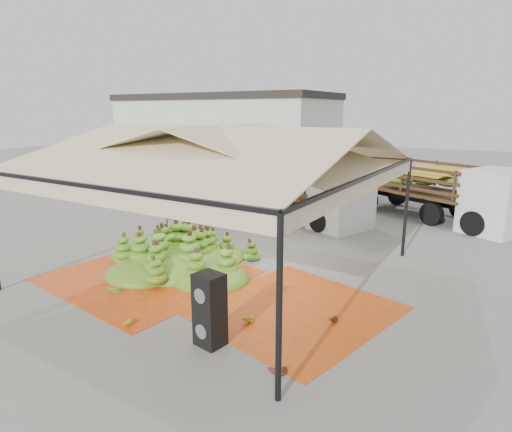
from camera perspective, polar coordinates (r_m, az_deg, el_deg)
The scene contains 17 objects.
ground at distance 12.15m, azimuth -4.56°, elevation -7.30°, with size 90.00×90.00×0.00m, color slate.
canopy_tent at distance 11.38m, azimuth -4.89°, elevation 8.39°, with size 8.10×8.10×4.00m.
building_white at distance 28.58m, azimuth -4.30°, elevation 10.53°, with size 14.30×6.30×5.40m.
tarp_left at distance 12.14m, azimuth -14.12°, elevation -7.68°, with size 4.69×4.47×0.01m, color #CB5913.
tarp_right at distance 9.95m, azimuth 5.09°, elevation -12.27°, with size 3.82×4.02×0.01m, color #D74B14.
banana_heap at distance 12.41m, azimuth -10.59°, elevation -4.23°, with size 5.33×4.38×1.14m, color #3D7819.
hand_yellow_a at distance 9.40m, azimuth -1.38°, elevation -13.14°, with size 0.49×0.40×0.22m, color gold.
hand_yellow_b at distance 9.61m, azimuth -17.16°, elevation -13.29°, with size 0.41×0.33×0.18m, color gold.
hand_red_a at distance 7.81m, azimuth 2.73°, elevation -19.32°, with size 0.48×0.39×0.22m, color #582C14.
hand_red_b at distance 9.55m, azimuth 9.88°, elevation -13.00°, with size 0.42×0.34×0.19m, color #5B2F14.
hand_green at distance 11.33m, azimuth -18.21°, elevation -9.03°, with size 0.45×0.37×0.21m, color #427E1A.
hanging_bunches at distance 10.74m, azimuth -2.39°, elevation 4.43°, with size 1.74×0.24×0.20m.
speaker_stack at distance 8.32m, azimuth -6.20°, elevation -12.32°, with size 0.58×0.53×1.44m.
banana_leaves at distance 16.13m, azimuth -10.19°, elevation -2.09°, with size 0.96×1.36×3.70m, color #3C7B20, non-canonical shape.
vendor at distance 16.32m, azimuth 1.61°, elevation 1.23°, with size 0.59×0.38×1.61m, color gray.
truck_left at distance 17.70m, azimuth 6.41°, elevation 3.87°, with size 6.61×4.25×2.15m.
truck_right at distance 18.85m, azimuth 23.66°, elevation 3.71°, with size 7.09×4.88×2.31m.
Camera 1 is at (6.75, -9.10, 4.39)m, focal length 30.00 mm.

